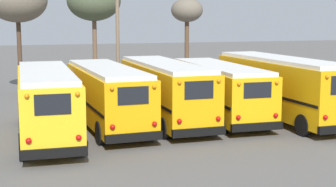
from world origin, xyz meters
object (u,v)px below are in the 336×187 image
at_px(school_bus_3, 219,89).
at_px(bare_tree_0, 94,1).
at_px(bare_tree_1, 187,12).
at_px(school_bus_4, 280,86).
at_px(bare_tree_2, 17,1).
at_px(school_bus_0, 46,101).
at_px(school_bus_2, 165,90).
at_px(school_bus_1, 107,94).
at_px(utility_pole, 118,30).

height_order(school_bus_3, bare_tree_0, bare_tree_0).
bearing_deg(bare_tree_1, bare_tree_0, -152.41).
distance_m(school_bus_4, bare_tree_2, 19.33).
bearing_deg(school_bus_0, bare_tree_1, 55.56).
height_order(school_bus_2, bare_tree_2, bare_tree_2).
distance_m(school_bus_0, school_bus_3, 9.45).
xyz_separation_m(school_bus_0, bare_tree_0, (5.03, 16.09, 4.96)).
relative_size(school_bus_3, bare_tree_0, 1.18).
height_order(bare_tree_0, bare_tree_2, bare_tree_0).
relative_size(school_bus_4, bare_tree_0, 1.29).
relative_size(school_bus_1, bare_tree_2, 1.21).
xyz_separation_m(school_bus_1, bare_tree_2, (-3.74, 12.59, 4.94)).
distance_m(bare_tree_0, bare_tree_1, 10.57).
relative_size(school_bus_3, school_bus_4, 0.91).
bearing_deg(school_bus_0, bare_tree_2, 92.61).
bearing_deg(school_bus_2, utility_pole, 92.38).
xyz_separation_m(school_bus_4, bare_tree_0, (-7.34, 15.42, 4.86)).
distance_m(school_bus_3, bare_tree_1, 20.33).
bearing_deg(school_bus_4, school_bus_3, 160.27).
relative_size(bare_tree_0, bare_tree_1, 1.15).
relative_size(school_bus_0, school_bus_3, 1.02).
height_order(school_bus_0, school_bus_1, school_bus_0).
relative_size(school_bus_0, bare_tree_0, 1.21).
distance_m(school_bus_2, bare_tree_0, 15.27).
distance_m(school_bus_0, bare_tree_2, 14.97).
relative_size(bare_tree_1, bare_tree_2, 0.88).
relative_size(school_bus_4, utility_pole, 1.21).
bearing_deg(bare_tree_2, school_bus_1, -73.45).
distance_m(school_bus_0, bare_tree_1, 25.79).
xyz_separation_m(utility_pole, bare_tree_2, (-6.44, 2.91, 1.98)).
bearing_deg(utility_pole, bare_tree_2, 155.68).
bearing_deg(utility_pole, school_bus_0, -117.28).
bearing_deg(bare_tree_2, bare_tree_1, 24.48).
bearing_deg(school_bus_2, school_bus_0, -164.72).
xyz_separation_m(school_bus_2, school_bus_4, (6.19, -1.01, 0.10)).
height_order(utility_pole, bare_tree_1, utility_pole).
xyz_separation_m(school_bus_1, school_bus_3, (6.19, 0.24, -0.05)).
distance_m(school_bus_4, utility_pole, 12.75).
relative_size(school_bus_0, utility_pole, 1.13).
xyz_separation_m(school_bus_1, school_bus_2, (3.09, 0.14, 0.05)).
bearing_deg(school_bus_3, school_bus_0, -169.11).
bearing_deg(school_bus_3, bare_tree_1, 75.11).
distance_m(school_bus_3, utility_pole, 10.51).
distance_m(school_bus_4, bare_tree_0, 17.75).
distance_m(school_bus_2, bare_tree_2, 15.02).
height_order(utility_pole, bare_tree_0, utility_pole).
height_order(school_bus_2, utility_pole, utility_pole).
bearing_deg(bare_tree_2, school_bus_3, -51.21).
xyz_separation_m(school_bus_3, bare_tree_0, (-4.25, 14.31, 5.05)).
height_order(school_bus_2, bare_tree_1, bare_tree_1).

